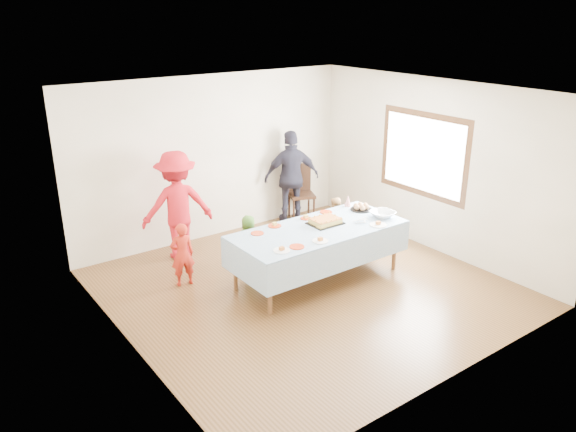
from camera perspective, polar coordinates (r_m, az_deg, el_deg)
name	(u,v)px	position (r m, az deg, el deg)	size (l,w,h in m)	color
ground	(306,288)	(7.90, 1.84, -7.30)	(5.00, 5.00, 0.00)	#4D3216
room_walls	(311,164)	(7.29, 2.31, 5.26)	(5.04, 5.04, 2.72)	#C0B89D
party_table	(318,232)	(7.87, 3.11, -1.63)	(2.50, 1.10, 0.78)	brown
birthday_cake	(325,221)	(8.01, 3.81, -0.52)	(0.47, 0.36, 0.08)	black
rolls_tray	(361,207)	(8.61, 7.45, 0.88)	(0.33, 0.33, 0.10)	black
punch_bowl	(383,214)	(8.36, 9.59, 0.17)	(0.35, 0.35, 0.09)	silver
party_hat	(348,201)	(8.73, 6.11, 1.57)	(0.11, 0.11, 0.18)	silver
fork_pile	(362,220)	(8.11, 7.50, -0.43)	(0.24, 0.18, 0.07)	white
plate_red_far_a	(257,233)	(7.66, -3.14, -1.76)	(0.18, 0.18, 0.01)	red
plate_red_far_b	(275,226)	(7.91, -1.37, -1.00)	(0.19, 0.19, 0.01)	red
plate_red_far_c	(306,218)	(8.19, 1.82, -0.24)	(0.16, 0.16, 0.01)	red
plate_red_far_d	(326,212)	(8.46, 3.88, 0.40)	(0.19, 0.19, 0.01)	red
plate_red_near	(297,247)	(7.23, 0.91, -3.13)	(0.20, 0.20, 0.01)	red
plate_white_left	(282,250)	(7.12, -0.64, -3.52)	(0.22, 0.22, 0.01)	white
plate_white_mid	(320,241)	(7.41, 3.29, -2.55)	(0.21, 0.21, 0.01)	white
plate_white_right	(378,225)	(8.05, 9.14, -0.89)	(0.25, 0.25, 0.01)	white
dining_chair	(300,189)	(10.28, 1.27, 2.80)	(0.58, 0.58, 1.01)	black
toddler_left	(182,254)	(7.93, -10.68, -3.86)	(0.34, 0.22, 0.92)	red
toddler_mid	(249,239)	(8.53, -4.01, -2.38)	(0.37, 0.24, 0.76)	#3E6E24
toddler_right	(334,222)	(9.11, 4.73, -0.62)	(0.40, 0.31, 0.83)	tan
adult_left	(177,205)	(8.70, -11.18, 1.06)	(1.09, 0.63, 1.69)	red
adult_right	(292,177)	(9.99, 0.38, 3.95)	(0.99, 0.41, 1.68)	#252432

